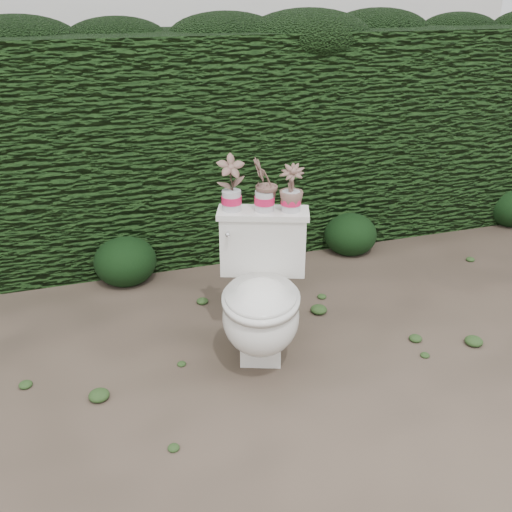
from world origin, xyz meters
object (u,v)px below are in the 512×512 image
object	(u,v)px
potted_plant_center	(265,186)
potted_plant_right	(291,190)
potted_plant_left	(231,184)
toilet	(261,299)

from	to	relation	value
potted_plant_center	potted_plant_right	xyz separation A→B (m)	(0.13, -0.05, -0.02)
potted_plant_left	toilet	bearing A→B (deg)	-68.14
potted_plant_left	potted_plant_right	world-z (taller)	potted_plant_left
potted_plant_right	potted_plant_center	bearing A→B (deg)	-169.59
toilet	potted_plant_center	size ratio (longest dim) A/B	2.86
toilet	potted_plant_left	bearing A→B (deg)	125.56
potted_plant_left	potted_plant_center	world-z (taller)	potted_plant_left
toilet	potted_plant_right	distance (m)	0.61
potted_plant_left	potted_plant_right	bearing A→B (deg)	-13.70
toilet	potted_plant_right	xyz separation A→B (m)	(0.22, 0.17, 0.54)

